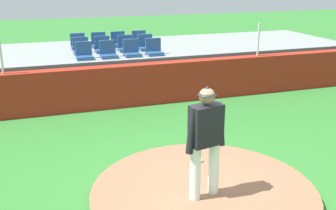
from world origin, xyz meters
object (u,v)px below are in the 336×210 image
object	(u,v)px
stadium_chair_6	(126,46)
stadium_chair_2	(132,51)
baseball	(201,160)
stadium_chair_3	(154,50)
stadium_chair_1	(108,52)
pitcher	(206,134)
stadium_chair_5	(103,47)
stadium_chair_11	(140,41)
stadium_chair_8	(78,44)
stadium_chair_10	(118,42)
stadium_chair_7	(146,45)
stadium_chair_9	(99,43)
stadium_chair_4	(81,49)
stadium_chair_0	(84,54)

from	to	relation	value
stadium_chair_6	stadium_chair_2	bearing A→B (deg)	88.94
baseball	stadium_chair_3	distance (m)	5.56
stadium_chair_1	stadium_chair_6	distance (m)	1.16
pitcher	stadium_chair_5	world-z (taller)	pitcher
pitcher	stadium_chair_2	world-z (taller)	pitcher
stadium_chair_2	pitcher	bearing A→B (deg)	86.27
stadium_chair_5	stadium_chair_2	bearing A→B (deg)	128.01
stadium_chair_11	stadium_chair_5	bearing A→B (deg)	31.24
stadium_chair_6	stadium_chair_8	bearing A→B (deg)	-32.86
stadium_chair_8	stadium_chair_10	size ratio (longest dim) A/B	1.00
stadium_chair_6	stadium_chair_10	distance (m)	0.88
stadium_chair_7	stadium_chair_9	distance (m)	1.68
stadium_chair_4	stadium_chair_10	world-z (taller)	same
stadium_chair_0	stadium_chair_6	size ratio (longest dim) A/B	1.00
stadium_chair_1	stadium_chair_5	bearing A→B (deg)	-89.52
stadium_chair_6	stadium_chair_11	xyz separation A→B (m)	(0.70, 0.88, 0.00)
pitcher	stadium_chair_9	xyz separation A→B (m)	(-0.26, 8.38, 0.13)
baseball	stadium_chair_8	size ratio (longest dim) A/B	0.15
stadium_chair_6	stadium_chair_7	world-z (taller)	same
pitcher	stadium_chair_8	world-z (taller)	pitcher
stadium_chair_7	stadium_chair_9	world-z (taller)	same
stadium_chair_1	stadium_chair_9	world-z (taller)	same
pitcher	stadium_chair_7	world-z (taller)	pitcher
baseball	stadium_chair_2	bearing A→B (deg)	90.02
stadium_chair_1	stadium_chair_9	size ratio (longest dim) A/B	1.00
stadium_chair_0	stadium_chair_8	xyz separation A→B (m)	(0.04, 1.81, 0.00)
stadium_chair_3	stadium_chair_5	distance (m)	1.71
stadium_chair_6	stadium_chair_11	size ratio (longest dim) A/B	1.00
stadium_chair_6	baseball	bearing A→B (deg)	89.86
stadium_chair_1	pitcher	bearing A→B (deg)	92.49
stadium_chair_4	stadium_chair_5	bearing A→B (deg)	-178.36
baseball	stadium_chair_5	xyz separation A→B (m)	(-0.72, 6.34, 1.16)
stadium_chair_4	stadium_chair_9	world-z (taller)	same
pitcher	stadium_chair_8	bearing A→B (deg)	84.01
stadium_chair_5	stadium_chair_8	xyz separation A→B (m)	(-0.66, 0.90, 0.00)
stadium_chair_6	stadium_chair_0	bearing A→B (deg)	32.02
stadium_chair_1	stadium_chair_7	size ratio (longest dim) A/B	1.00
stadium_chair_5	stadium_chair_6	world-z (taller)	same
baseball	stadium_chair_8	distance (m)	7.46
stadium_chair_7	pitcher	bearing A→B (deg)	81.46
stadium_chair_4	stadium_chair_8	world-z (taller)	same
stadium_chair_8	stadium_chair_10	xyz separation A→B (m)	(1.36, -0.02, 0.00)
stadium_chair_2	stadium_chair_9	distance (m)	1.96
stadium_chair_8	stadium_chair_10	distance (m)	1.36
pitcher	stadium_chair_8	xyz separation A→B (m)	(-0.96, 8.37, 0.13)
baseball	stadium_chair_11	world-z (taller)	stadium_chair_11
pitcher	stadium_chair_5	size ratio (longest dim) A/B	3.69
stadium_chair_8	stadium_chair_9	world-z (taller)	same
stadium_chair_6	stadium_chair_7	size ratio (longest dim) A/B	1.00
stadium_chair_5	stadium_chair_9	xyz separation A→B (m)	(0.03, 0.91, 0.00)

